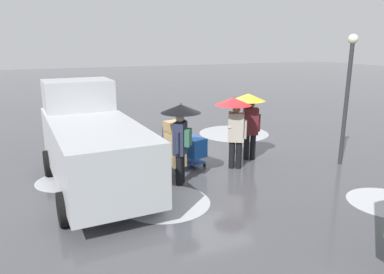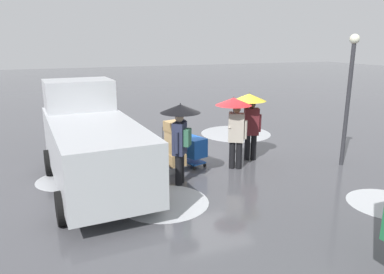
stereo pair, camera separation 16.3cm
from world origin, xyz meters
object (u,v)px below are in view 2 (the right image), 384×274
pedestrian_white_side (235,116)px  street_lamp (349,87)px  shopping_cart_vendor (193,148)px  cargo_van_parked_right (92,142)px  hand_dolly_boxes (175,145)px  pedestrian_black_side (180,125)px  pedestrian_pink_side (250,111)px

pedestrian_white_side → street_lamp: size_ratio=0.56×
shopping_cart_vendor → pedestrian_white_side: pedestrian_white_side is taller
cargo_van_parked_right → shopping_cart_vendor: 3.07m
cargo_van_parked_right → hand_dolly_boxes: 2.33m
shopping_cart_vendor → hand_dolly_boxes: 0.78m
pedestrian_black_side → cargo_van_parked_right: bearing=-17.8°
hand_dolly_boxes → pedestrian_pink_side: (-2.55, -0.19, 0.77)m
pedestrian_pink_side → pedestrian_black_side: bearing=21.4°
pedestrian_white_side → hand_dolly_boxes: bearing=-11.4°
pedestrian_white_side → street_lamp: 3.45m
cargo_van_parked_right → pedestrian_black_side: 2.29m
pedestrian_pink_side → pedestrian_black_side: same height
shopping_cart_vendor → pedestrian_pink_side: 2.12m
shopping_cart_vendor → pedestrian_white_side: (-1.04, 0.64, 1.00)m
cargo_van_parked_right → hand_dolly_boxes: bearing=-175.7°
cargo_van_parked_right → pedestrian_pink_side: (-4.84, -0.36, 0.39)m
pedestrian_pink_side → pedestrian_white_side: 0.98m
pedestrian_black_side → pedestrian_white_side: 1.94m
shopping_cart_vendor → pedestrian_black_side: bearing=54.6°
street_lamp → hand_dolly_boxes: bearing=-14.9°
shopping_cart_vendor → pedestrian_black_side: (0.82, 1.16, 1.00)m
hand_dolly_boxes → street_lamp: bearing=165.1°
pedestrian_pink_side → street_lamp: size_ratio=0.56×
pedestrian_black_side → pedestrian_pink_side: bearing=-158.6°
pedestrian_white_side → street_lamp: street_lamp is taller
hand_dolly_boxes → street_lamp: (-4.94, 1.31, 1.57)m
pedestrian_black_side → street_lamp: size_ratio=0.56×
shopping_cart_vendor → pedestrian_black_side: 1.74m
pedestrian_pink_side → pedestrian_white_side: size_ratio=1.00×
street_lamp → pedestrian_white_side: bearing=-16.7°
pedestrian_black_side → pedestrian_white_side: size_ratio=1.00×
shopping_cart_vendor → hand_dolly_boxes: (0.69, 0.30, 0.24)m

